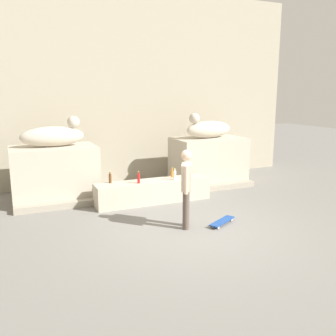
% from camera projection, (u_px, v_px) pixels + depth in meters
% --- Properties ---
extents(ground_plane, '(40.00, 40.00, 0.00)m').
position_uv_depth(ground_plane, '(191.00, 230.00, 7.70)').
color(ground_plane, slate).
extents(facade_wall, '(11.83, 0.60, 5.88)m').
position_uv_depth(facade_wall, '(120.00, 88.00, 11.61)').
color(facade_wall, '#A79E87').
rests_on(facade_wall, ground_plane).
extents(pedestal_left, '(2.15, 1.34, 1.44)m').
position_uv_depth(pedestal_left, '(55.00, 174.00, 9.70)').
color(pedestal_left, '#B7AD99').
rests_on(pedestal_left, ground_plane).
extents(pedestal_right, '(2.15, 1.34, 1.44)m').
position_uv_depth(pedestal_right, '(208.00, 161.00, 11.50)').
color(pedestal_right, '#B7AD99').
rests_on(pedestal_right, ground_plane).
extents(statue_reclining_left, '(1.60, 0.57, 0.78)m').
position_uv_depth(statue_reclining_left, '(54.00, 136.00, 9.51)').
color(statue_reclining_left, beige).
rests_on(statue_reclining_left, pedestal_left).
extents(statue_reclining_right, '(1.66, 0.78, 0.78)m').
position_uv_depth(statue_reclining_right, '(208.00, 129.00, 11.27)').
color(statue_reclining_right, beige).
rests_on(statue_reclining_right, pedestal_right).
extents(ledge_block, '(3.02, 0.62, 0.58)m').
position_uv_depth(ledge_block, '(153.00, 191.00, 9.60)').
color(ledge_block, '#B7AD99').
rests_on(ledge_block, ground_plane).
extents(skater, '(0.34, 0.49, 1.67)m').
position_uv_depth(skater, '(186.00, 185.00, 7.68)').
color(skater, brown).
rests_on(skater, ground_plane).
extents(skateboard, '(0.79, 0.57, 0.08)m').
position_uv_depth(skateboard, '(222.00, 221.00, 8.04)').
color(skateboard, navy).
rests_on(skateboard, ground_plane).
extents(bottle_orange, '(0.06, 0.06, 0.26)m').
position_uv_depth(bottle_orange, '(172.00, 173.00, 9.90)').
color(bottle_orange, orange).
rests_on(bottle_orange, ledge_block).
extents(bottle_brown, '(0.07, 0.07, 0.30)m').
position_uv_depth(bottle_brown, '(110.00, 178.00, 9.27)').
color(bottle_brown, '#593314').
rests_on(bottle_brown, ledge_block).
extents(bottle_clear, '(0.08, 0.08, 0.30)m').
position_uv_depth(bottle_clear, '(175.00, 175.00, 9.60)').
color(bottle_clear, silver).
rests_on(bottle_clear, ledge_block).
extents(bottle_red, '(0.07, 0.07, 0.30)m').
position_uv_depth(bottle_red, '(139.00, 178.00, 9.25)').
color(bottle_red, red).
rests_on(bottle_red, ledge_block).
extents(stair_step, '(6.76, 0.50, 0.16)m').
position_uv_depth(stair_step, '(146.00, 194.00, 10.11)').
color(stair_step, gray).
rests_on(stair_step, ground_plane).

